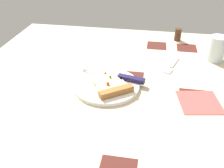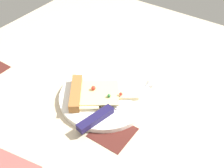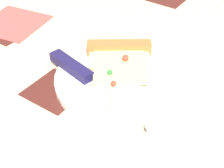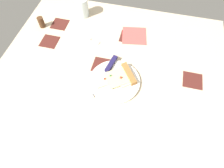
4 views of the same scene
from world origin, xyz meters
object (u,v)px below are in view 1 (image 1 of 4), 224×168
object	(u,v)px
pizza_slice	(111,86)
pepper_shaker	(178,35)
napkin	(199,102)
plate	(108,86)
knife	(119,77)
drinking_glass	(217,49)
fork	(172,65)

from	to	relation	value
pizza_slice	pepper_shaker	xyz separation A→B (cm)	(50.14, -24.77, 0.83)
pizza_slice	napkin	world-z (taller)	pizza_slice
plate	pepper_shaker	world-z (taller)	pepper_shaker
plate	knife	xyz separation A→B (cm)	(4.62, -3.51, 1.30)
drinking_glass	plate	bearing A→B (deg)	125.02
knife	drinking_glass	size ratio (longest dim) A/B	2.26
pepper_shaker	fork	bearing A→B (deg)	173.63
fork	plate	bearing A→B (deg)	59.13
pepper_shaker	fork	size ratio (longest dim) A/B	0.40
pizza_slice	napkin	xyz separation A→B (cm)	(-1.58, -29.73, -1.98)
pizza_slice	pepper_shaker	bearing A→B (deg)	28.28
drinking_glass	pepper_shaker	bearing A→B (deg)	37.28
drinking_glass	pepper_shaker	size ratio (longest dim) A/B	1.76
pizza_slice	fork	bearing A→B (deg)	10.16
fork	napkin	size ratio (longest dim) A/B	1.16
pepper_shaker	napkin	size ratio (longest dim) A/B	0.46
knife	napkin	distance (cm)	29.03
fork	drinking_glass	bearing A→B (deg)	-135.36
plate	fork	size ratio (longest dim) A/B	1.55
pepper_shaker	fork	world-z (taller)	pepper_shaker
plate	pepper_shaker	distance (cm)	54.78
plate	napkin	size ratio (longest dim) A/B	1.80
drinking_glass	fork	xyz separation A→B (cm)	(-8.78, 17.81, -4.89)
fork	napkin	bearing A→B (deg)	127.29
plate	fork	bearing A→B (deg)	-49.27
knife	fork	xyz separation A→B (cm)	(15.33, -19.66, -1.60)
pizza_slice	fork	distance (cm)	30.97
knife	fork	distance (cm)	24.98
drinking_glass	pepper_shaker	xyz separation A→B (cm)	(19.28, 14.68, -2.28)
napkin	drinking_glass	bearing A→B (deg)	-16.68
pizza_slice	knife	xyz separation A→B (cm)	(6.76, -1.98, -0.18)
knife	pepper_shaker	size ratio (longest dim) A/B	3.97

